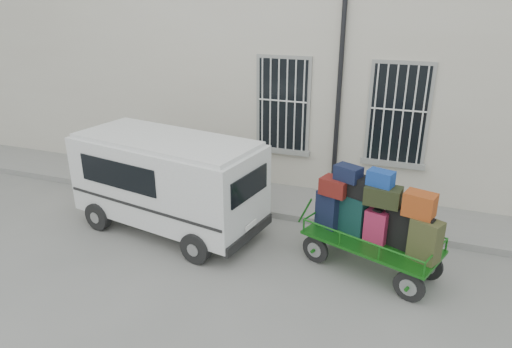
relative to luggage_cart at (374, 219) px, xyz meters
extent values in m
plane|color=slate|center=(-2.23, 0.00, -1.03)|extent=(80.00, 80.00, 0.00)
cube|color=beige|center=(-2.23, 5.50, 1.97)|extent=(24.00, 5.00, 6.00)
cylinder|color=black|center=(-1.28, 2.92, 1.77)|extent=(0.11, 0.11, 5.60)
cube|color=black|center=(-2.63, 2.98, 1.22)|extent=(1.20, 0.08, 2.20)
cube|color=gray|center=(-2.63, 2.96, 0.06)|extent=(1.45, 0.22, 0.12)
cube|color=black|center=(0.07, 2.98, 1.22)|extent=(1.20, 0.08, 2.20)
cube|color=gray|center=(0.07, 2.96, 0.06)|extent=(1.45, 0.22, 0.12)
cube|color=gray|center=(-2.23, 2.20, -0.96)|extent=(24.00, 1.70, 0.15)
cylinder|color=black|center=(-1.00, -0.10, -0.76)|extent=(0.53, 0.24, 0.54)
cylinder|color=gray|center=(-1.00, -0.10, -0.76)|extent=(0.31, 0.19, 0.30)
cylinder|color=black|center=(-0.72, 0.67, -0.76)|extent=(0.53, 0.24, 0.54)
cylinder|color=gray|center=(-0.72, 0.67, -0.76)|extent=(0.31, 0.19, 0.30)
cylinder|color=black|center=(0.72, -0.72, -0.76)|extent=(0.53, 0.24, 0.54)
cylinder|color=gray|center=(0.72, -0.72, -0.76)|extent=(0.31, 0.19, 0.30)
cylinder|color=black|center=(1.00, 0.05, -0.76)|extent=(0.53, 0.24, 0.54)
cylinder|color=gray|center=(1.00, 0.05, -0.76)|extent=(0.31, 0.19, 0.30)
cube|color=#165E15|center=(0.00, -0.02, -0.44)|extent=(2.60, 1.82, 0.05)
cylinder|color=#165E15|center=(-1.37, 0.47, -0.28)|extent=(0.31, 0.15, 0.60)
cube|color=black|center=(-0.87, 0.26, -0.07)|extent=(0.53, 0.45, 0.69)
cube|color=black|center=(-0.87, 0.26, 0.30)|extent=(0.22, 0.18, 0.03)
cube|color=black|center=(-0.38, 0.17, -0.05)|extent=(0.59, 0.48, 0.73)
cube|color=black|center=(-0.38, 0.17, 0.33)|extent=(0.24, 0.19, 0.03)
cube|color=#911A51|center=(0.06, -0.04, -0.11)|extent=(0.45, 0.36, 0.61)
cube|color=black|center=(0.06, -0.04, 0.21)|extent=(0.19, 0.17, 0.03)
cube|color=black|center=(0.44, -0.03, -0.04)|extent=(0.53, 0.44, 0.75)
cube|color=black|center=(0.44, -0.03, 0.35)|extent=(0.22, 0.19, 0.03)
cube|color=#373A1D|center=(0.88, -0.37, -0.05)|extent=(0.57, 0.49, 0.73)
cube|color=black|center=(0.88, -0.37, 0.33)|extent=(0.23, 0.21, 0.03)
cube|color=#501510|center=(-0.77, 0.21, 0.44)|extent=(0.59, 0.49, 0.32)
cube|color=black|center=(-0.27, 0.18, 0.50)|extent=(0.67, 0.53, 0.37)
cube|color=black|center=(0.11, -0.04, 0.50)|extent=(0.64, 0.44, 0.33)
cube|color=maroon|center=(0.71, -0.24, 0.52)|extent=(0.56, 0.46, 0.40)
cube|color=black|center=(-0.55, 0.21, 0.73)|extent=(0.54, 0.46, 0.27)
cube|color=navy|center=(0.04, 0.00, 0.80)|extent=(0.49, 0.38, 0.27)
cube|color=silver|center=(-4.26, 0.16, 0.13)|extent=(4.22, 2.38, 1.63)
cube|color=silver|center=(-4.26, 0.16, 0.98)|extent=(4.02, 2.22, 0.09)
cube|color=black|center=(-6.21, 0.50, 0.44)|extent=(0.42, 1.50, 0.68)
cube|color=black|center=(-4.95, -0.60, 0.40)|extent=(1.97, 0.38, 0.56)
cube|color=black|center=(-2.29, -0.19, 0.40)|extent=(0.26, 1.25, 0.50)
cube|color=black|center=(-2.30, -0.19, -0.64)|extent=(0.38, 1.66, 0.20)
cube|color=white|center=(-2.27, -0.20, -0.44)|extent=(0.09, 0.38, 0.11)
cylinder|color=black|center=(-5.70, -0.44, -0.73)|extent=(0.64, 0.30, 0.62)
cylinder|color=black|center=(-5.41, 1.20, -0.73)|extent=(0.64, 0.30, 0.62)
cylinder|color=black|center=(-3.12, -0.89, -0.73)|extent=(0.64, 0.30, 0.62)
cylinder|color=black|center=(-2.83, 0.75, -0.73)|extent=(0.64, 0.30, 0.62)
camera|label=1|loc=(0.54, -7.51, 3.72)|focal=32.00mm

